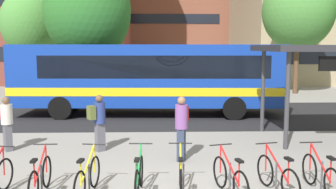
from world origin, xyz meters
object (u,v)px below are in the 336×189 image
Objects in this scene: commuter_olive_pack_0 at (99,119)px; street_tree_3 at (88,11)px; street_tree_0 at (30,23)px; parked_bicycle_green_3 at (139,177)px; city_bus at (147,76)px; parked_bicycle_red_1 at (40,178)px; parked_bicycle_red_6 at (277,176)px; commuter_red_pack_3 at (182,124)px; parked_bicycle_red_7 at (320,175)px; parked_bicycle_yellow_2 at (88,178)px; parked_bicycle_yellow_4 at (181,177)px; commuter_red_pack_2 at (7,120)px; parked_bicycle_red_5 at (230,178)px; street_tree_1 at (298,10)px.

commuter_olive_pack_0 is 11.55m from street_tree_3.
parked_bicycle_green_3 is at bearing -66.10° from street_tree_0.
city_bus is at bearing 44.77° from commuter_olive_pack_0.
commuter_olive_pack_0 reaches higher than parked_bicycle_red_1.
street_tree_3 is at bearing 16.30° from parked_bicycle_green_3.
commuter_red_pack_3 reaches higher than parked_bicycle_red_6.
parked_bicycle_red_1 is 18.99m from street_tree_0.
parked_bicycle_red_7 is 3.76m from commuter_red_pack_3.
commuter_olive_pack_0 is 2.61m from commuter_red_pack_3.
street_tree_0 is at bearing 18.25° from parked_bicycle_red_6.
parked_bicycle_yellow_2 and parked_bicycle_yellow_4 have the same top height.
commuter_red_pack_2 reaches higher than parked_bicycle_green_3.
parked_bicycle_green_3 is (1.07, 0.03, 0.00)m from parked_bicycle_yellow_2.
commuter_olive_pack_0 is (-3.25, 3.57, 0.59)m from parked_bicycle_red_5.
parked_bicycle_yellow_4 is at bearing -87.26° from parked_bicycle_green_3.
commuter_olive_pack_0 is 18.33m from street_tree_1.
commuter_red_pack_3 is 0.22× the size of street_tree_3.
parked_bicycle_yellow_4 is at bearing -116.72° from street_tree_1.
commuter_olive_pack_0 reaches higher than parked_bicycle_red_6.
parked_bicycle_green_3 is at bearing 76.18° from parked_bicycle_red_6.
parked_bicycle_green_3 is 1.90m from parked_bicycle_red_5.
parked_bicycle_yellow_4 is 20.13m from street_tree_1.
street_tree_3 is at bearing -142.81° from commuter_red_pack_3.
parked_bicycle_green_3 is 1.00× the size of parked_bicycle_red_7.
parked_bicycle_red_6 is 3.15m from commuter_red_pack_3.
city_bus reaches higher than parked_bicycle_green_3.
parked_bicycle_green_3 is 1.02× the size of commuter_olive_pack_0.
city_bus is 1.52× the size of street_tree_3.
city_bus is at bearing -141.06° from street_tree_1.
street_tree_1 is at bearing -21.71° from parked_bicycle_red_7.
commuter_red_pack_3 is at bearing -68.84° from street_tree_3.
street_tree_0 is (-10.72, 17.64, 4.22)m from parked_bicycle_red_6.
street_tree_3 reaches higher than commuter_olive_pack_0.
street_tree_0 is (-6.73, 17.63, 4.22)m from parked_bicycle_yellow_2.
commuter_red_pack_3 is 13.10m from street_tree_3.
commuter_olive_pack_0 is (-1.35, 3.44, 0.59)m from parked_bicycle_green_3.
street_tree_3 reaches higher than parked_bicycle_red_6.
street_tree_0 is at bearing -133.73° from commuter_red_pack_3.
parked_bicycle_yellow_4 and parked_bicycle_red_7 have the same top height.
street_tree_1 reaches higher than street_tree_3.
parked_bicycle_yellow_4 is (0.93, -9.57, -1.39)m from city_bus.
parked_bicycle_green_3 and parked_bicycle_yellow_4 have the same top height.
commuter_olive_pack_0 is (0.71, 3.44, 0.59)m from parked_bicycle_red_1.
street_tree_1 is (5.77, 17.41, 5.07)m from parked_bicycle_red_7.
parked_bicycle_yellow_4 is at bearing 17.08° from commuter_red_pack_2.
city_bus is 7.17× the size of parked_bicycle_red_6.
parked_bicycle_red_5 is 0.21× the size of street_tree_1.
commuter_red_pack_2 is (-4.05, -5.98, -0.83)m from city_bus.
parked_bicycle_yellow_2 is at bearing -80.42° from street_tree_3.
city_bus reaches higher than commuter_red_pack_3.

